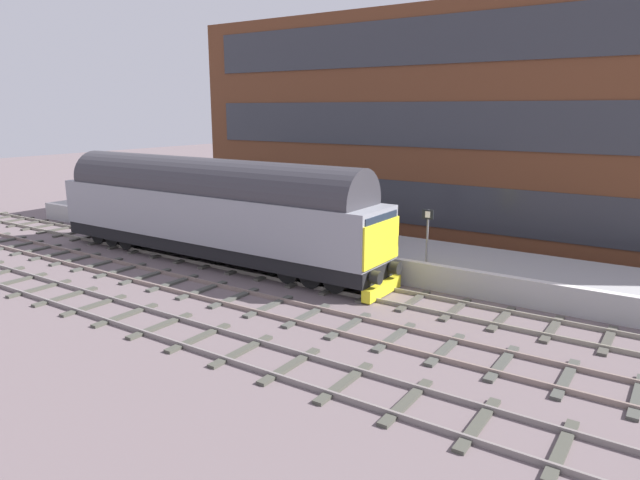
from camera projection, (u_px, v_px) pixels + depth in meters
ground_plane at (322, 284)px, 22.40m from camera, size 140.00×140.00×0.00m
track_main at (322, 282)px, 22.39m from camera, size 2.50×60.00×0.15m
track_adjacent_west at (269, 306)px, 19.69m from camera, size 2.50×60.00×0.15m
track_adjacent_far_west at (199, 337)px, 16.99m from camera, size 2.50×60.00×0.15m
station_platform at (367, 253)px, 25.20m from camera, size 4.00×44.00×1.01m
station_building at (486, 128)px, 28.35m from camera, size 5.41×32.78×11.65m
diesel_locomotive at (209, 208)px, 25.15m from camera, size 2.74×17.80×4.68m
platform_number_sign at (428, 227)px, 21.56m from camera, size 0.10×0.44×2.03m
waiting_passenger at (381, 221)px, 24.74m from camera, size 0.37×0.51×1.64m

